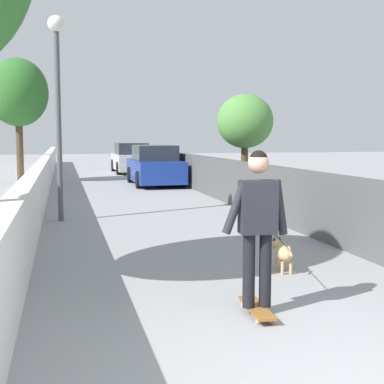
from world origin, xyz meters
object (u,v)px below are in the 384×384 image
object	(u,v)px
skateboard	(257,308)
car_near	(155,167)
person_skateboarder	(258,216)
car_far	(131,159)
lamp_post	(58,83)
tree_right_far	(245,122)
dog	(282,252)
tree_left_near	(18,93)

from	to	relation	value
skateboard	car_near	size ratio (longest dim) A/B	0.20
car_near	person_skateboarder	bearing A→B (deg)	174.29
car_near	car_far	bearing A→B (deg)	-0.00
skateboard	lamp_post	bearing A→B (deg)	16.37
tree_right_far	lamp_post	world-z (taller)	lamp_post
skateboard	person_skateboarder	bearing A→B (deg)	-178.21
person_skateboarder	skateboard	bearing A→B (deg)	1.79
lamp_post	person_skateboarder	size ratio (longest dim) A/B	2.70
lamp_post	dog	size ratio (longest dim) A/B	2.33
tree_left_near	tree_right_far	distance (m)	9.63
skateboard	dog	world-z (taller)	dog
skateboard	car_far	bearing A→B (deg)	-3.88
dog	tree_left_near	bearing A→B (deg)	16.44
skateboard	tree_right_far	bearing A→B (deg)	-18.79
skateboard	car_far	world-z (taller)	car_far
person_skateboarder	car_far	xyz separation A→B (m)	(22.28, -1.51, -0.34)
skateboard	car_near	xyz separation A→B (m)	(15.11, -1.51, 0.65)
person_skateboarder	dog	world-z (taller)	person_skateboarder
car_near	lamp_post	bearing A→B (deg)	156.66
person_skateboarder	dog	distance (m)	2.03
person_skateboarder	car_far	bearing A→B (deg)	-3.88
tree_right_far	dog	world-z (taller)	tree_right_far
lamp_post	skateboard	xyz separation A→B (m)	(-6.90, -2.03, -2.98)
person_skateboarder	dog	bearing A→B (deg)	-31.66
tree_left_near	lamp_post	distance (m)	10.42
tree_right_far	skateboard	bearing A→B (deg)	161.21
tree_left_near	dog	size ratio (longest dim) A/B	2.58
dog	skateboard	bearing A→B (deg)	148.34
person_skateboarder	car_near	xyz separation A→B (m)	(15.11, -1.51, -0.34)
lamp_post	car_far	world-z (taller)	lamp_post
tree_left_near	person_skateboarder	distance (m)	17.75
lamp_post	skateboard	distance (m)	7.79
lamp_post	tree_right_far	bearing A→B (deg)	-53.70
tree_left_near	car_far	world-z (taller)	tree_left_near
lamp_post	skateboard	world-z (taller)	lamp_post
car_far	lamp_post	bearing A→B (deg)	167.03
tree_right_far	car_near	world-z (taller)	tree_right_far
lamp_post	car_near	size ratio (longest dim) A/B	1.10
dog	car_near	distance (m)	13.53
tree_right_far	skateboard	xyz separation A→B (m)	(-11.19, 3.81, -2.28)
lamp_post	person_skateboarder	bearing A→B (deg)	-163.63
person_skateboarder	car_far	size ratio (longest dim) A/B	0.38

